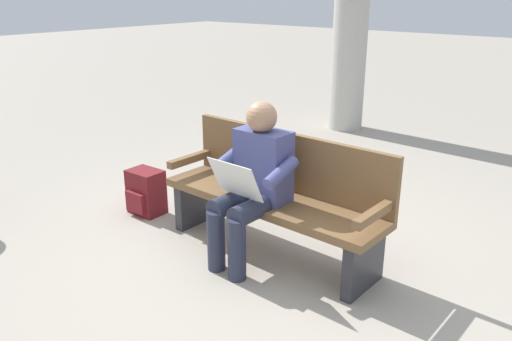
% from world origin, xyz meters
% --- Properties ---
extents(ground_plane, '(40.00, 40.00, 0.00)m').
position_xyz_m(ground_plane, '(0.00, 0.00, 0.00)').
color(ground_plane, '#A89E8E').
extents(bench_near, '(1.81, 0.53, 0.90)m').
position_xyz_m(bench_near, '(-0.00, -0.07, 0.46)').
color(bench_near, brown).
rests_on(bench_near, ground).
extents(person_seated, '(0.58, 0.58, 1.18)m').
position_xyz_m(person_seated, '(0.03, 0.16, 0.63)').
color(person_seated, '#474C84').
rests_on(person_seated, ground).
extents(backpack, '(0.31, 0.27, 0.40)m').
position_xyz_m(backpack, '(1.30, 0.12, 0.20)').
color(backpack, maroon).
rests_on(backpack, ground).
extents(support_pillar, '(0.47, 0.47, 3.48)m').
position_xyz_m(support_pillar, '(1.40, -3.61, 1.74)').
color(support_pillar, '#B2AFA8').
rests_on(support_pillar, ground).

